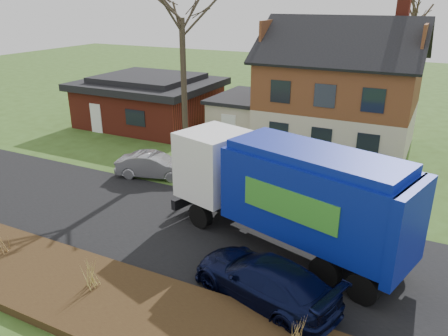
% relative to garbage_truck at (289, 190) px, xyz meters
% --- Properties ---
extents(ground, '(120.00, 120.00, 0.00)m').
position_rel_garbage_truck_xyz_m(ground, '(-3.30, -0.50, -2.43)').
color(ground, '#354F1A').
rests_on(ground, ground).
extents(road, '(80.00, 7.00, 0.02)m').
position_rel_garbage_truck_xyz_m(road, '(-3.30, -0.50, -2.42)').
color(road, black).
rests_on(road, ground).
extents(mulch_verge, '(80.00, 3.50, 0.30)m').
position_rel_garbage_truck_xyz_m(mulch_verge, '(-3.30, -5.80, -2.28)').
color(mulch_verge, black).
rests_on(mulch_verge, ground).
extents(main_house, '(12.95, 8.95, 9.26)m').
position_rel_garbage_truck_xyz_m(main_house, '(-1.81, 13.41, 1.59)').
color(main_house, beige).
rests_on(main_house, ground).
extents(ranch_house, '(9.80, 8.20, 3.70)m').
position_rel_garbage_truck_xyz_m(ranch_house, '(-15.30, 12.50, -0.62)').
color(ranch_house, maroon).
rests_on(ranch_house, ground).
extents(garbage_truck, '(10.20, 5.23, 4.22)m').
position_rel_garbage_truck_xyz_m(garbage_truck, '(0.00, 0.00, 0.00)').
color(garbage_truck, black).
rests_on(garbage_truck, ground).
extents(silver_sedan, '(4.25, 2.45, 1.32)m').
position_rel_garbage_truck_xyz_m(silver_sedan, '(-8.76, 3.66, -1.77)').
color(silver_sedan, '#939499').
rests_on(silver_sedan, ground).
extents(navy_wagon, '(5.47, 3.47, 1.48)m').
position_rel_garbage_truck_xyz_m(navy_wagon, '(0.39, -3.31, -1.70)').
color(navy_wagon, black).
rests_on(navy_wagon, ground).
extents(grass_clump_west, '(0.38, 0.31, 1.00)m').
position_rel_garbage_truck_xyz_m(grass_clump_west, '(-9.14, -5.49, -1.64)').
color(grass_clump_west, '#AE884C').
rests_on(grass_clump_west, mulch_verge).
extents(grass_clump_mid, '(0.38, 0.31, 1.06)m').
position_rel_garbage_truck_xyz_m(grass_clump_mid, '(-4.75, -5.57, -1.60)').
color(grass_clump_mid, tan).
rests_on(grass_clump_mid, mulch_verge).
extents(grass_clump_east, '(0.34, 0.28, 0.85)m').
position_rel_garbage_truck_xyz_m(grass_clump_east, '(2.02, -4.99, -1.71)').
color(grass_clump_east, '#AD8C4C').
rests_on(grass_clump_east, mulch_verge).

